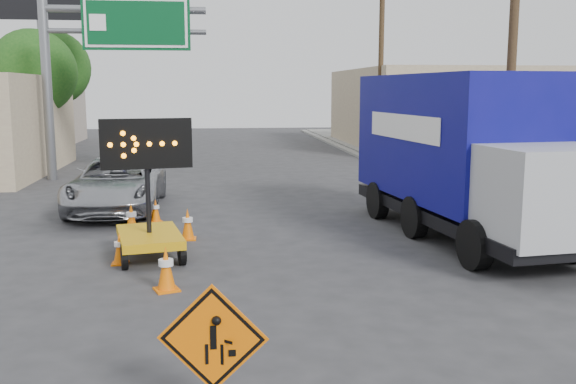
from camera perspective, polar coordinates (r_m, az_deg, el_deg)
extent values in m
plane|color=#2D2D30|center=(8.18, -3.45, -15.93)|extent=(100.00, 100.00, 0.00)
cube|color=gray|center=(23.90, 11.76, 0.79)|extent=(0.40, 60.00, 0.12)
cube|color=gray|center=(24.73, 16.82, 0.90)|extent=(4.00, 60.00, 0.15)
cube|color=tan|center=(39.75, 12.93, 7.26)|extent=(10.00, 14.00, 4.60)
cylinder|color=slate|center=(26.11, -20.61, 8.45)|extent=(0.36, 0.36, 6.80)
cylinder|color=slate|center=(25.75, -14.26, 15.44)|extent=(6.00, 0.28, 0.28)
cylinder|color=slate|center=(25.67, -14.19, 13.67)|extent=(6.00, 0.20, 0.20)
cube|color=#05421D|center=(25.53, -13.33, 14.40)|extent=(4.00, 0.10, 2.00)
cube|color=silver|center=(25.46, -13.35, 14.42)|extent=(3.80, 0.01, 1.80)
cylinder|color=slate|center=(34.37, -20.85, 10.31)|extent=(0.44, 0.44, 9.00)
cylinder|color=#432E1C|center=(19.35, 19.31, 11.73)|extent=(0.26, 0.26, 9.00)
cylinder|color=#432E1C|center=(32.52, 8.25, 10.90)|extent=(0.26, 0.26, 9.00)
cylinder|color=#432E1C|center=(30.41, -21.42, 5.07)|extent=(0.28, 0.28, 3.25)
sphere|color=#174413|center=(30.36, -21.70, 9.88)|extent=(3.71, 3.71, 3.71)
cylinder|color=#432E1C|center=(38.40, -19.93, 6.13)|extent=(0.28, 0.28, 3.58)
sphere|color=#174413|center=(38.38, -20.16, 10.33)|extent=(4.10, 4.10, 4.10)
cube|color=orange|center=(6.75, -6.70, -12.79)|extent=(1.14, 0.21, 1.15)
cube|color=black|center=(6.75, -6.70, -12.79)|extent=(1.06, 0.18, 1.07)
cube|color=#CC940B|center=(13.53, -12.21, -3.90)|extent=(1.58, 2.22, 0.18)
cylinder|color=black|center=(13.32, -12.38, 0.98)|extent=(0.10, 0.10, 2.22)
cube|color=black|center=(13.23, -12.50, 4.23)|extent=(1.81, 0.44, 1.01)
imported|color=#A4A5AB|center=(19.15, -14.95, 0.71)|extent=(2.51, 5.41, 1.50)
cube|color=black|center=(15.61, 15.29, -1.77)|extent=(3.23, 8.12, 0.30)
cube|color=#080965|center=(16.11, 14.50, 4.81)|extent=(3.13, 6.36, 2.96)
cube|color=#9EA0A5|center=(12.62, 20.86, -0.25)|extent=(2.46, 2.02, 1.78)
cube|color=orange|center=(11.46, -10.73, -8.51)|extent=(0.51, 0.51, 0.03)
cone|color=orange|center=(11.35, -10.79, -6.61)|extent=(0.31, 0.31, 0.76)
cylinder|color=silver|center=(11.32, -10.80, -6.18)|extent=(0.26, 0.26, 0.11)
cube|color=orange|center=(13.33, -14.68, -6.15)|extent=(0.34, 0.34, 0.03)
cone|color=orange|center=(13.24, -14.74, -4.79)|extent=(0.26, 0.26, 0.62)
cylinder|color=silver|center=(13.23, -14.75, -4.48)|extent=(0.21, 0.21, 0.09)
cube|color=orange|center=(15.13, -8.88, -4.13)|extent=(0.37, 0.37, 0.03)
cone|color=orange|center=(15.05, -8.91, -2.76)|extent=(0.29, 0.29, 0.71)
cylinder|color=silver|center=(15.03, -8.92, -2.45)|extent=(0.24, 0.24, 0.10)
cube|color=orange|center=(15.99, -13.70, -3.55)|extent=(0.40, 0.40, 0.03)
cone|color=orange|center=(15.92, -13.75, -2.23)|extent=(0.30, 0.30, 0.72)
cylinder|color=silver|center=(15.90, -13.76, -1.93)|extent=(0.24, 0.24, 0.11)
cube|color=orange|center=(17.26, -11.66, -2.56)|extent=(0.41, 0.41, 0.03)
cone|color=orange|center=(17.20, -11.70, -1.54)|extent=(0.25, 0.25, 0.60)
cylinder|color=silver|center=(17.18, -11.71, -1.31)|extent=(0.20, 0.20, 0.09)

